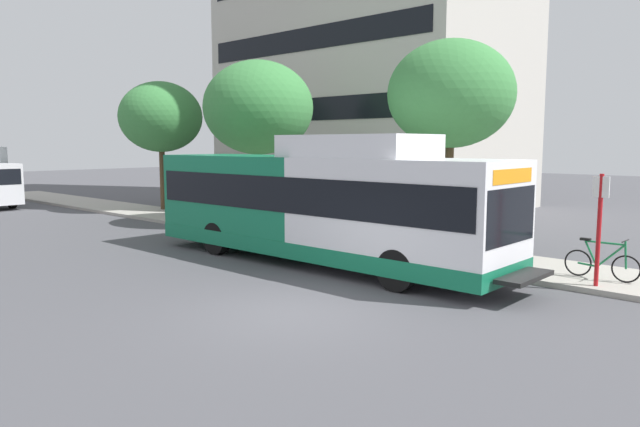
% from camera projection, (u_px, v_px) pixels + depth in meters
% --- Properties ---
extents(ground_plane, '(120.00, 120.00, 0.00)m').
position_uv_depth(ground_plane, '(106.00, 260.00, 17.28)').
color(ground_plane, '#4C4C51').
extents(sidewalk_curb, '(3.00, 56.00, 0.14)m').
position_uv_depth(sidewalk_curb, '(316.00, 237.00, 21.05)').
color(sidewalk_curb, '#A8A399').
rests_on(sidewalk_curb, ground).
extents(transit_bus, '(2.58, 12.25, 3.65)m').
position_uv_depth(transit_bus, '(319.00, 204.00, 16.58)').
color(transit_bus, white).
rests_on(transit_bus, ground).
extents(bus_stop_sign_pole, '(0.10, 0.36, 2.60)m').
position_uv_depth(bus_stop_sign_pole, '(599.00, 221.00, 13.36)').
color(bus_stop_sign_pole, red).
rests_on(bus_stop_sign_pole, sidewalk_curb).
extents(bicycle_parked, '(0.52, 1.76, 1.02)m').
position_uv_depth(bicycle_parked, '(602.00, 262.00, 14.16)').
color(bicycle_parked, black).
rests_on(bicycle_parked, sidewalk_curb).
extents(street_tree_near_stop, '(3.84, 3.84, 6.41)m').
position_uv_depth(street_tree_near_stop, '(451.00, 95.00, 17.72)').
color(street_tree_near_stop, '#4C3823').
rests_on(street_tree_near_stop, sidewalk_curb).
extents(street_tree_mid_block, '(4.50, 4.50, 6.65)m').
position_uv_depth(street_tree_mid_block, '(258.00, 108.00, 23.87)').
color(street_tree_mid_block, '#4C3823').
rests_on(street_tree_mid_block, sidewalk_curb).
extents(street_tree_far_block, '(4.08, 4.08, 6.33)m').
position_uv_depth(street_tree_far_block, '(161.00, 117.00, 28.94)').
color(street_tree_far_block, '#4C3823').
rests_on(street_tree_far_block, sidewalk_curb).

